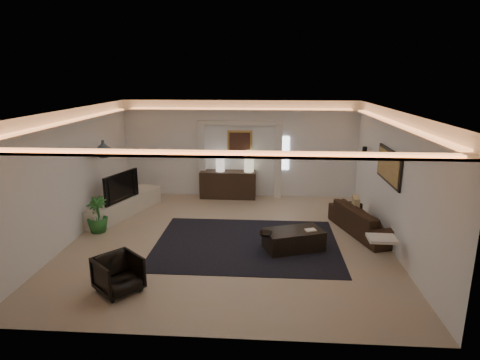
# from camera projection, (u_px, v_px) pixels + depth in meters

# --- Properties ---
(floor) EXTENTS (7.00, 7.00, 0.00)m
(floor) POSITION_uv_depth(u_px,v_px,m) (229.00, 240.00, 9.09)
(floor) COLOR #A99A87
(floor) RESTS_ON ground
(ceiling) EXTENTS (7.00, 7.00, 0.00)m
(ceiling) POSITION_uv_depth(u_px,v_px,m) (228.00, 110.00, 8.35)
(ceiling) COLOR white
(ceiling) RESTS_ON ground
(wall_back) EXTENTS (7.00, 0.00, 7.00)m
(wall_back) POSITION_uv_depth(u_px,v_px,m) (240.00, 149.00, 12.10)
(wall_back) COLOR white
(wall_back) RESTS_ON ground
(wall_front) EXTENTS (7.00, 0.00, 7.00)m
(wall_front) POSITION_uv_depth(u_px,v_px,m) (204.00, 243.00, 5.34)
(wall_front) COLOR white
(wall_front) RESTS_ON ground
(wall_left) EXTENTS (0.00, 7.00, 7.00)m
(wall_left) POSITION_uv_depth(u_px,v_px,m) (73.00, 175.00, 8.95)
(wall_left) COLOR white
(wall_left) RESTS_ON ground
(wall_right) EXTENTS (0.00, 7.00, 7.00)m
(wall_right) POSITION_uv_depth(u_px,v_px,m) (394.00, 181.00, 8.49)
(wall_right) COLOR white
(wall_right) RESTS_ON ground
(cove_soffit) EXTENTS (7.00, 7.00, 0.04)m
(cove_soffit) POSITION_uv_depth(u_px,v_px,m) (229.00, 124.00, 8.42)
(cove_soffit) COLOR silver
(cove_soffit) RESTS_ON ceiling
(daylight_slit) EXTENTS (0.25, 0.03, 1.00)m
(daylight_slit) POSITION_uv_depth(u_px,v_px,m) (285.00, 153.00, 12.02)
(daylight_slit) COLOR white
(daylight_slit) RESTS_ON wall_back
(area_rug) EXTENTS (4.00, 3.00, 0.01)m
(area_rug) POSITION_uv_depth(u_px,v_px,m) (247.00, 244.00, 8.87)
(area_rug) COLOR black
(area_rug) RESTS_ON ground
(pilaster_left) EXTENTS (0.22, 0.20, 2.20)m
(pilaster_left) POSITION_uv_depth(u_px,v_px,m) (202.00, 161.00, 12.17)
(pilaster_left) COLOR silver
(pilaster_left) RESTS_ON ground
(pilaster_right) EXTENTS (0.22, 0.20, 2.20)m
(pilaster_right) POSITION_uv_depth(u_px,v_px,m) (278.00, 162.00, 12.02)
(pilaster_right) COLOR silver
(pilaster_right) RESTS_ON ground
(alcove_header) EXTENTS (2.52, 0.20, 0.12)m
(alcove_header) POSITION_uv_depth(u_px,v_px,m) (240.00, 123.00, 11.80)
(alcove_header) COLOR silver
(alcove_header) RESTS_ON wall_back
(painting_frame) EXTENTS (0.74, 0.04, 0.74)m
(painting_frame) POSITION_uv_depth(u_px,v_px,m) (240.00, 143.00, 12.02)
(painting_frame) COLOR tan
(painting_frame) RESTS_ON wall_back
(painting_canvas) EXTENTS (0.62, 0.02, 0.62)m
(painting_canvas) POSITION_uv_depth(u_px,v_px,m) (240.00, 143.00, 12.00)
(painting_canvas) COLOR #4C2D1E
(painting_canvas) RESTS_ON wall_back
(art_panel_frame) EXTENTS (0.04, 1.64, 0.74)m
(art_panel_frame) POSITION_uv_depth(u_px,v_px,m) (389.00, 166.00, 8.72)
(art_panel_frame) COLOR black
(art_panel_frame) RESTS_ON wall_right
(art_panel_gold) EXTENTS (0.02, 1.50, 0.62)m
(art_panel_gold) POSITION_uv_depth(u_px,v_px,m) (388.00, 166.00, 8.72)
(art_panel_gold) COLOR tan
(art_panel_gold) RESTS_ON wall_right
(wall_sconce) EXTENTS (0.12, 0.12, 0.22)m
(wall_sconce) POSITION_uv_depth(u_px,v_px,m) (365.00, 151.00, 10.56)
(wall_sconce) COLOR black
(wall_sconce) RESTS_ON wall_right
(wall_niche) EXTENTS (0.10, 0.55, 0.04)m
(wall_niche) POSITION_uv_depth(u_px,v_px,m) (100.00, 154.00, 10.25)
(wall_niche) COLOR silver
(wall_niche) RESTS_ON wall_left
(console) EXTENTS (1.67, 0.53, 0.83)m
(console) POSITION_uv_depth(u_px,v_px,m) (228.00, 185.00, 12.15)
(console) COLOR black
(console) RESTS_ON ground
(lamp_left) EXTENTS (0.30, 0.30, 0.59)m
(lamp_left) POSITION_uv_depth(u_px,v_px,m) (220.00, 162.00, 11.99)
(lamp_left) COLOR beige
(lamp_left) RESTS_ON console
(lamp_right) EXTENTS (0.37, 0.37, 0.63)m
(lamp_right) POSITION_uv_depth(u_px,v_px,m) (249.00, 163.00, 11.93)
(lamp_right) COLOR beige
(lamp_right) RESTS_ON console
(media_ledge) EXTENTS (1.53, 2.78, 0.51)m
(media_ledge) POSITION_uv_depth(u_px,v_px,m) (122.00, 206.00, 10.73)
(media_ledge) COLOR beige
(media_ledge) RESTS_ON ground
(tv) EXTENTS (1.26, 0.57, 0.73)m
(tv) POSITION_uv_depth(u_px,v_px,m) (117.00, 187.00, 10.33)
(tv) COLOR black
(tv) RESTS_ON media_ledge
(figurine) EXTENTS (0.16, 0.16, 0.41)m
(figurine) POSITION_uv_depth(u_px,v_px,m) (129.00, 181.00, 11.59)
(figurine) COLOR #35251D
(figurine) RESTS_ON media_ledge
(ginger_jar) EXTENTS (0.45, 0.45, 0.42)m
(ginger_jar) POSITION_uv_depth(u_px,v_px,m) (103.00, 149.00, 9.74)
(ginger_jar) COLOR slate
(ginger_jar) RESTS_ON wall_niche
(plant) EXTENTS (0.53, 0.53, 0.85)m
(plant) POSITION_uv_depth(u_px,v_px,m) (97.00, 215.00, 9.45)
(plant) COLOR #266828
(plant) RESTS_ON ground
(sofa) EXTENTS (2.31, 1.47, 0.63)m
(sofa) POSITION_uv_depth(u_px,v_px,m) (365.00, 220.00, 9.43)
(sofa) COLOR #512A17
(sofa) RESTS_ON ground
(throw_blanket) EXTENTS (0.55, 0.45, 0.06)m
(throw_blanket) POSITION_uv_depth(u_px,v_px,m) (382.00, 239.00, 7.77)
(throw_blanket) COLOR white
(throw_blanket) RESTS_ON sofa
(throw_pillow) EXTENTS (0.17, 0.45, 0.45)m
(throw_pillow) POSITION_uv_depth(u_px,v_px,m) (355.00, 206.00, 9.71)
(throw_pillow) COLOR tan
(throw_pillow) RESTS_ON sofa
(coffee_table) EXTENTS (1.36, 1.04, 0.45)m
(coffee_table) POSITION_uv_depth(u_px,v_px,m) (294.00, 240.00, 8.56)
(coffee_table) COLOR black
(coffee_table) RESTS_ON ground
(bowl) EXTENTS (0.35, 0.35, 0.07)m
(bowl) POSITION_uv_depth(u_px,v_px,m) (266.00, 235.00, 8.22)
(bowl) COLOR black
(bowl) RESTS_ON coffee_table
(magazine) EXTENTS (0.26, 0.22, 0.03)m
(magazine) POSITION_uv_depth(u_px,v_px,m) (311.00, 231.00, 8.49)
(magazine) COLOR white
(magazine) RESTS_ON coffee_table
(armchair) EXTENTS (0.98, 0.98, 0.64)m
(armchair) POSITION_uv_depth(u_px,v_px,m) (118.00, 274.00, 6.86)
(armchair) COLOR black
(armchair) RESTS_ON ground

